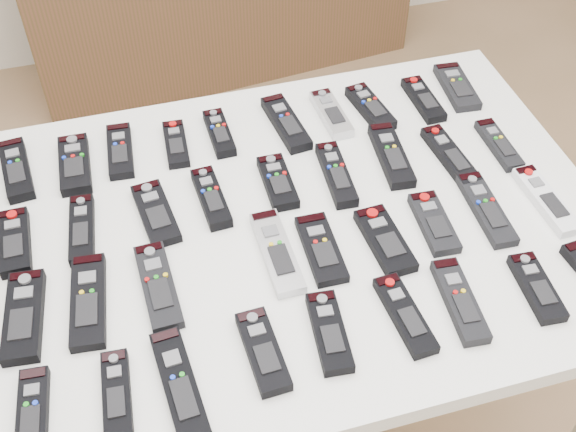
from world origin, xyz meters
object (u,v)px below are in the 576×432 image
object	(u,v)px
remote_3	(176,144)
remote_23	(321,249)
remote_2	(120,151)
remote_5	(286,123)
remote_8	(423,100)
remote_32	(329,332)
remote_11	(82,229)
remote_16	(391,155)
remote_33	(405,315)
remote_34	(460,301)
remote_9	(457,87)
remote_10	(15,242)
remote_31	(263,351)
remote_14	(278,182)
remote_0	(16,170)
remote_4	(219,133)
remote_28	(33,412)
remote_19	(24,316)
remote_30	(180,386)
remote_1	(75,164)
remote_18	(499,145)
remote_6	(331,114)
remote_26	(486,209)
remote_15	(336,174)
table	(288,243)
remote_7	(370,108)
remote_21	(158,286)
remote_25	(434,223)
remote_12	(156,213)
remote_20	(88,301)
remote_35	(537,288)
remote_17	(450,156)
remote_24	(385,240)
remote_29	(117,394)
remote_22	(277,252)

from	to	relation	value
remote_3	remote_23	size ratio (longest dim) A/B	0.85
remote_2	remote_5	size ratio (longest dim) A/B	0.88
remote_8	remote_32	bearing A→B (deg)	-127.42
remote_11	remote_16	world-z (taller)	remote_16
remote_11	remote_33	size ratio (longest dim) A/B	1.00
remote_34	remote_9	bearing A→B (deg)	70.12
remote_10	remote_31	distance (m)	0.53
remote_14	remote_0	bearing A→B (deg)	161.13
remote_4	remote_34	world-z (taller)	same
remote_0	remote_34	world-z (taller)	remote_0
remote_5	remote_28	size ratio (longest dim) A/B	1.22
remote_19	remote_30	size ratio (longest dim) A/B	0.87
remote_0	remote_1	xyz separation A→B (m)	(0.12, -0.02, -0.00)
remote_8	remote_18	bearing A→B (deg)	-64.61
remote_4	remote_28	distance (m)	0.71
remote_5	remote_6	distance (m)	0.11
remote_11	remote_26	xyz separation A→B (m)	(0.77, -0.16, -0.00)
remote_0	remote_9	size ratio (longest dim) A/B	1.07
remote_15	remote_33	bearing A→B (deg)	-86.11
remote_8	remote_15	bearing A→B (deg)	-146.70
table	remote_2	distance (m)	0.41
remote_2	remote_7	xyz separation A→B (m)	(0.56, -0.01, 0.00)
remote_1	remote_21	size ratio (longest dim) A/B	0.87
remote_25	remote_28	xyz separation A→B (m)	(-0.76, -0.20, 0.00)
remote_12	remote_20	world-z (taller)	same
remote_3	remote_7	bearing A→B (deg)	3.67
remote_10	remote_21	size ratio (longest dim) A/B	0.82
remote_14	remote_35	size ratio (longest dim) A/B	1.00
remote_12	remote_17	distance (m)	0.62
remote_7	remote_14	bearing A→B (deg)	-154.61
remote_24	remote_1	bearing A→B (deg)	142.28
remote_29	remote_34	size ratio (longest dim) A/B	0.86
remote_10	remote_34	world-z (taller)	same
remote_6	remote_28	distance (m)	0.88
remote_1	remote_3	bearing A→B (deg)	4.16
remote_4	remote_6	xyz separation A→B (m)	(0.25, -0.01, 0.00)
remote_3	remote_14	distance (m)	0.25
remote_26	remote_20	bearing A→B (deg)	-176.35
remote_22	remote_32	world-z (taller)	remote_32
remote_22	remote_24	size ratio (longest dim) A/B	1.23
remote_9	remote_11	world-z (taller)	remote_11
remote_20	remote_25	bearing A→B (deg)	6.38
remote_16	remote_23	world-z (taller)	remote_16
remote_16	remote_17	distance (m)	0.12
remote_16	remote_21	world-z (taller)	remote_16
remote_3	remote_12	bearing A→B (deg)	-106.99
remote_0	remote_29	size ratio (longest dim) A/B	1.17
remote_31	remote_9	bearing A→B (deg)	40.52
remote_17	remote_23	bearing A→B (deg)	-157.53
remote_23	remote_29	bearing A→B (deg)	-152.08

